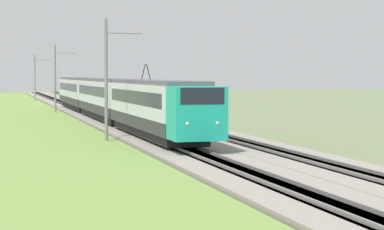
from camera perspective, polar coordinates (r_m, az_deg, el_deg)
ballast_main at (r=56.82m, az=-4.65°, el=-1.19°), size 240.00×4.40×0.30m
ballast_adjacent at (r=57.79m, az=-0.38°, el=-1.11°), size 240.00×4.40×0.30m
track_main at (r=56.82m, az=-4.65°, el=-1.18°), size 240.00×1.57×0.45m
track_adjacent at (r=57.79m, az=-0.38°, el=-1.10°), size 240.00×1.57×0.45m
grass_verge at (r=56.00m, az=-11.21°, el=-1.40°), size 240.00×8.42×0.12m
passenger_train at (r=68.38m, az=-6.50°, el=1.42°), size 62.12×2.90×5.12m
catenary_mast_mid at (r=48.62m, az=-6.49°, el=2.76°), size 0.22×2.56×7.98m
catenary_mast_far at (r=86.07m, az=-10.35°, el=2.79°), size 0.22×2.56×7.72m
catenary_mast_distant at (r=123.68m, az=-11.86°, el=2.83°), size 0.22×2.56×7.59m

